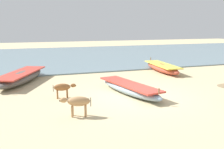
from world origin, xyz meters
TOP-DOWN VIEW (x-y plane):
  - ground at (0.00, 0.00)m, footprint 80.00×80.00m
  - sea_water at (0.00, 16.04)m, footprint 60.00×20.00m
  - fishing_boat_2 at (-0.06, 0.55)m, footprint 1.78×4.45m
  - fishing_boat_4 at (-4.65, 4.59)m, footprint 3.14×4.95m
  - fishing_boat_5 at (4.28, 5.07)m, footprint 1.51×4.49m
  - calf_near_tan at (-2.90, -1.61)m, footprint 1.05×0.50m
  - calf_far_brown at (-3.01, 0.81)m, footprint 0.98×0.36m

SIDE VIEW (x-z plane):
  - ground at x=0.00m, z-range 0.00..0.00m
  - sea_water at x=0.00m, z-range 0.00..0.08m
  - fishing_boat_2 at x=-0.06m, z-range -0.08..0.59m
  - fishing_boat_5 at x=4.28m, z-range -0.08..0.64m
  - fishing_boat_4 at x=-4.65m, z-range -0.08..0.71m
  - calf_far_brown at x=-3.01m, z-range 0.14..0.77m
  - calf_near_tan at x=-2.90m, z-range 0.15..0.84m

